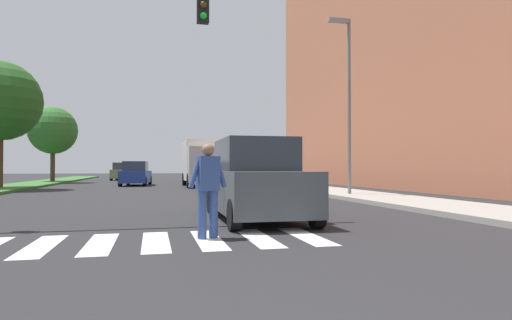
# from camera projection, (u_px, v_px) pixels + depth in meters

# --- Properties ---
(ground_plane) EXTENTS (140.00, 140.00, 0.00)m
(ground_plane) POSITION_uv_depth(u_px,v_px,m) (153.00, 186.00, 29.82)
(ground_plane) COLOR #262628
(crosswalk) EXTENTS (5.85, 2.20, 0.01)m
(crosswalk) POSITION_uv_depth(u_px,v_px,m) (156.00, 242.00, 7.47)
(crosswalk) COLOR silver
(crosswalk) RESTS_ON ground_plane
(median_strip) EXTENTS (3.08, 64.00, 0.15)m
(median_strip) POSITION_uv_depth(u_px,v_px,m) (8.00, 188.00, 25.95)
(median_strip) COLOR #386B2D
(median_strip) RESTS_ON ground_plane
(tree_far) EXTENTS (4.47, 4.47, 7.11)m
(tree_far) POSITION_uv_depth(u_px,v_px,m) (0.00, 101.00, 24.69)
(tree_far) COLOR #4C3823
(tree_far) RESTS_ON median_strip
(tree_distant) EXTENTS (3.88, 3.88, 6.11)m
(tree_distant) POSITION_uv_depth(u_px,v_px,m) (53.00, 131.00, 36.03)
(tree_distant) COLOR #4C3823
(tree_distant) RESTS_ON median_strip
(apartment_block_right) EXTENTS (13.06, 39.77, 22.70)m
(apartment_block_right) POSITION_uv_depth(u_px,v_px,m) (485.00, 2.00, 26.77)
(apartment_block_right) COLOR #B76B4C
(apartment_block_right) RESTS_ON ground_plane
(sidewalk_right) EXTENTS (3.00, 64.00, 0.15)m
(sidewalk_right) POSITION_uv_depth(u_px,v_px,m) (283.00, 185.00, 29.87)
(sidewalk_right) COLOR #9E9991
(sidewalk_right) RESTS_ON ground_plane
(street_lamp_right) EXTENTS (1.02, 0.24, 7.50)m
(street_lamp_right) POSITION_uv_depth(u_px,v_px,m) (347.00, 90.00, 18.77)
(street_lamp_right) COLOR slate
(street_lamp_right) RESTS_ON sidewalk_right
(pedestrian_performer) EXTENTS (0.74, 0.34, 1.69)m
(pedestrian_performer) POSITION_uv_depth(u_px,v_px,m) (208.00, 186.00, 7.82)
(pedestrian_performer) COLOR #334C8C
(pedestrian_performer) RESTS_ON ground_plane
(suv_crossing) EXTENTS (2.00, 4.62, 1.97)m
(suv_crossing) POSITION_uv_depth(u_px,v_px,m) (256.00, 181.00, 10.80)
(suv_crossing) COLOR #474C51
(suv_crossing) RESTS_ON ground_plane
(sedan_midblock) EXTENTS (2.18, 4.65, 1.70)m
(sedan_midblock) POSITION_uv_depth(u_px,v_px,m) (136.00, 174.00, 30.90)
(sedan_midblock) COLOR navy
(sedan_midblock) RESTS_ON ground_plane
(sedan_distant) EXTENTS (2.23, 4.21, 1.76)m
(sedan_distant) POSITION_uv_depth(u_px,v_px,m) (123.00, 172.00, 43.91)
(sedan_distant) COLOR gray
(sedan_distant) RESTS_ON ground_plane
(truck_box_delivery) EXTENTS (2.40, 6.20, 3.10)m
(truck_box_delivery) POSITION_uv_depth(u_px,v_px,m) (203.00, 162.00, 29.37)
(truck_box_delivery) COLOR #B7B7BC
(truck_box_delivery) RESTS_ON ground_plane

